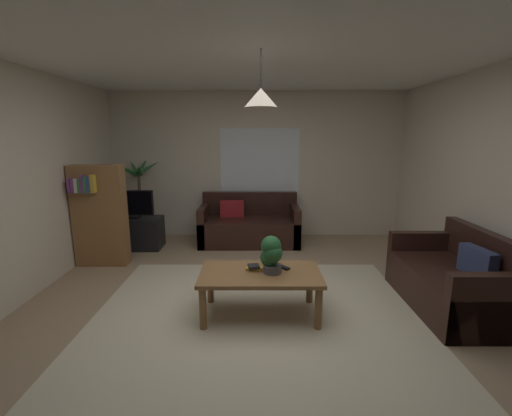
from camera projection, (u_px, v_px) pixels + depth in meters
The scene contains 17 objects.
floor at pixel (256, 316), 3.47m from camera, with size 5.05×5.77×0.02m, color #9E8466.
rug at pixel (256, 326), 3.27m from camera, with size 3.28×3.18×0.01m, color beige.
wall_back at pixel (256, 165), 6.06m from camera, with size 5.17×0.06×2.53m, color beige.
ceiling at pixel (256, 46), 2.94m from camera, with size 5.05×5.77×0.02m, color white.
window_pane at pixel (259, 162), 6.02m from camera, with size 1.38×0.01×1.16m, color white.
couch_under_window at pixel (249, 227), 5.78m from camera, with size 1.64×0.80×0.82m.
couch_right_side at pixel (453, 282), 3.59m from camera, with size 0.80×1.41×0.82m.
coffee_table at pixel (260, 279), 3.41m from camera, with size 1.20×0.65×0.46m.
book_on_table_0 at pixel (254, 269), 3.46m from camera, with size 0.16×0.09×0.03m, color gold.
book_on_table_1 at pixel (253, 266), 3.45m from camera, with size 0.11×0.11×0.03m, color black.
remote_on_table_0 at pixel (282, 267), 3.50m from camera, with size 0.05×0.16×0.02m, color black.
potted_plant_on_table at pixel (271, 254), 3.36m from camera, with size 0.22×0.23×0.37m.
tv_stand at pixel (133, 233), 5.50m from camera, with size 0.90×0.44×0.50m, color black.
tv at pixel (130, 204), 5.38m from camera, with size 0.70×0.16×0.45m.
potted_palm_corner at pixel (140, 206), 5.94m from camera, with size 0.69×0.69×1.45m.
bookshelf_corner at pixel (99, 215), 4.70m from camera, with size 0.70×0.31×1.40m.
pendant_lamp at pixel (260, 98), 3.05m from camera, with size 0.30×0.30×0.50m.
Camera 1 is at (-0.01, -3.17, 1.79)m, focal length 24.09 mm.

